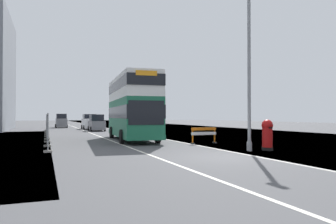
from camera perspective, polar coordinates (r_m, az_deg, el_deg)
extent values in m
cube|color=#4C4C4F|center=(15.24, 9.68, -8.13)|extent=(140.00, 280.00, 0.10)
cube|color=#B2AFA8|center=(16.09, 14.57, -7.56)|extent=(0.24, 196.00, 0.01)
cube|color=silver|center=(13.98, -0.77, -8.62)|extent=(0.16, 168.00, 0.01)
cube|color=#196042|center=(25.56, -6.45, -1.05)|extent=(3.35, 10.47, 2.86)
cube|color=silver|center=(25.61, -6.44, 2.61)|extent=(3.35, 10.47, 0.40)
cube|color=silver|center=(25.67, -6.44, 4.61)|extent=(3.32, 10.37, 1.39)
cube|color=black|center=(25.56, -6.44, -0.08)|extent=(3.38, 10.58, 0.92)
cube|color=black|center=(25.67, -6.44, 4.61)|extent=(3.37, 10.52, 0.77)
cube|color=black|center=(20.49, -3.88, -0.12)|extent=(2.35, 0.24, 1.57)
cube|color=orange|center=(20.68, -3.88, 6.98)|extent=(1.41, 0.17, 0.32)
cube|color=#196042|center=(25.60, -6.45, -3.85)|extent=(3.38, 10.58, 0.36)
cylinder|color=black|center=(22.25, -8.24, -4.38)|extent=(0.38, 1.02, 1.00)
cylinder|color=black|center=(22.76, -1.84, -4.31)|extent=(0.38, 1.02, 1.00)
cylinder|color=black|center=(28.21, -10.03, -3.61)|extent=(0.38, 1.02, 1.00)
cylinder|color=black|center=(28.62, -4.94, -3.58)|extent=(0.38, 1.02, 1.00)
cylinder|color=gray|center=(18.20, 14.31, 6.88)|extent=(0.18, 0.18, 8.64)
cylinder|color=gray|center=(18.12, 14.35, -5.99)|extent=(0.29, 0.29, 0.50)
cylinder|color=black|center=(18.67, 17.35, -6.31)|extent=(0.61, 0.61, 0.18)
cylinder|color=#AD0F0F|center=(18.62, 17.35, -4.16)|extent=(0.56, 0.56, 1.23)
sphere|color=#AD0F0F|center=(18.59, 17.34, -2.27)|extent=(0.63, 0.63, 0.63)
cube|color=black|center=(18.37, 17.90, -2.72)|extent=(0.22, 0.03, 0.07)
cube|color=orange|center=(22.37, 6.41, -3.02)|extent=(1.95, 0.17, 0.20)
cube|color=white|center=(22.39, 6.41, -3.84)|extent=(1.95, 0.17, 0.20)
cube|color=orange|center=(21.97, 4.43, -4.40)|extent=(0.07, 0.07, 1.03)
cube|color=black|center=(22.01, 4.43, -5.63)|extent=(0.16, 0.45, 0.08)
cube|color=orange|center=(22.85, 8.32, -4.26)|extent=(0.07, 0.07, 1.03)
cube|color=black|center=(22.88, 8.32, -5.44)|extent=(0.16, 0.45, 0.08)
cube|color=#A8AAAD|center=(19.59, -20.72, -3.25)|extent=(0.04, 3.26, 1.98)
cube|color=#A8AAAD|center=(22.99, -20.78, -2.88)|extent=(0.04, 3.26, 1.98)
cube|color=#A8AAAD|center=(26.38, -20.82, -2.60)|extent=(0.04, 3.26, 1.98)
cube|color=#A8AAAD|center=(29.78, -20.86, -2.39)|extent=(0.04, 3.26, 1.98)
cube|color=#A8AAAD|center=(33.18, -20.88, -2.22)|extent=(0.04, 3.26, 1.98)
cube|color=#A8AAAD|center=(36.58, -20.90, -2.08)|extent=(0.04, 3.26, 1.98)
cube|color=#A8AAAD|center=(39.98, -20.92, -1.96)|extent=(0.04, 3.26, 1.98)
cube|color=#A8AAAD|center=(43.38, -20.94, -1.86)|extent=(0.04, 3.26, 1.98)
cylinder|color=#939699|center=(17.89, -20.68, -3.49)|extent=(0.06, 0.06, 2.08)
cube|color=gray|center=(17.96, -20.69, -6.62)|extent=(0.44, 0.20, 0.12)
cylinder|color=#939699|center=(21.29, -20.75, -3.05)|extent=(0.06, 0.06, 2.08)
cube|color=gray|center=(21.35, -20.76, -5.68)|extent=(0.44, 0.20, 0.12)
cylinder|color=#939699|center=(24.68, -20.80, -2.73)|extent=(0.06, 0.06, 2.08)
cube|color=gray|center=(24.74, -20.81, -5.00)|extent=(0.44, 0.20, 0.12)
cylinder|color=#939699|center=(28.08, -20.84, -2.49)|extent=(0.06, 0.06, 2.08)
cube|color=gray|center=(28.13, -20.85, -4.48)|extent=(0.44, 0.20, 0.12)
cylinder|color=#939699|center=(31.48, -20.87, -2.30)|extent=(0.06, 0.06, 2.08)
cube|color=gray|center=(31.52, -20.88, -4.08)|extent=(0.44, 0.20, 0.12)
cylinder|color=#939699|center=(34.88, -20.89, -2.14)|extent=(0.06, 0.06, 2.08)
cube|color=gray|center=(34.92, -20.90, -3.75)|extent=(0.44, 0.20, 0.12)
cylinder|color=#939699|center=(38.28, -20.91, -2.02)|extent=(0.06, 0.06, 2.08)
cube|color=gray|center=(38.31, -20.92, -3.48)|extent=(0.44, 0.20, 0.12)
cylinder|color=#939699|center=(41.68, -20.93, -1.91)|extent=(0.06, 0.06, 2.08)
cube|color=gray|center=(41.71, -20.94, -3.26)|extent=(0.44, 0.20, 0.12)
cylinder|color=#939699|center=(45.08, -20.95, -1.82)|extent=(0.06, 0.06, 2.08)
cube|color=gray|center=(45.11, -20.95, -3.06)|extent=(0.44, 0.20, 0.12)
cube|color=slate|center=(42.47, -12.67, -2.33)|extent=(1.70, 4.12, 1.11)
cube|color=black|center=(42.46, -12.66, -1.01)|extent=(1.57, 2.26, 0.84)
cylinder|color=black|center=(43.88, -11.81, -2.85)|extent=(0.20, 0.60, 0.60)
cylinder|color=black|center=(43.63, -14.02, -2.86)|extent=(0.20, 0.60, 0.60)
cylinder|color=black|center=(41.36, -11.24, -2.98)|extent=(0.20, 0.60, 0.60)
cylinder|color=black|center=(41.10, -13.58, -2.99)|extent=(0.20, 0.60, 0.60)
cube|color=silver|center=(48.77, -13.91, -1.96)|extent=(1.82, 4.55, 1.38)
cube|color=black|center=(48.76, -13.91, -0.76)|extent=(1.67, 2.50, 0.66)
cylinder|color=black|center=(50.31, -13.09, -2.58)|extent=(0.20, 0.60, 0.60)
cylinder|color=black|center=(50.09, -15.15, -2.58)|extent=(0.20, 0.60, 0.60)
cylinder|color=black|center=(47.52, -12.61, -2.69)|extent=(0.20, 0.60, 0.60)
cylinder|color=black|center=(47.28, -14.80, -2.69)|extent=(0.20, 0.60, 0.60)
cube|color=slate|center=(56.18, -18.55, -1.80)|extent=(1.72, 4.20, 1.36)
cube|color=black|center=(56.17, -18.55, -0.71)|extent=(1.58, 2.31, 0.78)
cylinder|color=black|center=(57.54, -17.76, -2.33)|extent=(0.20, 0.60, 0.60)
cylinder|color=black|center=(57.47, -19.47, -2.33)|extent=(0.20, 0.60, 0.60)
cylinder|color=black|center=(54.94, -17.60, -2.41)|extent=(0.20, 0.60, 0.60)
cylinder|color=black|center=(54.86, -19.39, -2.40)|extent=(0.20, 0.60, 0.60)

